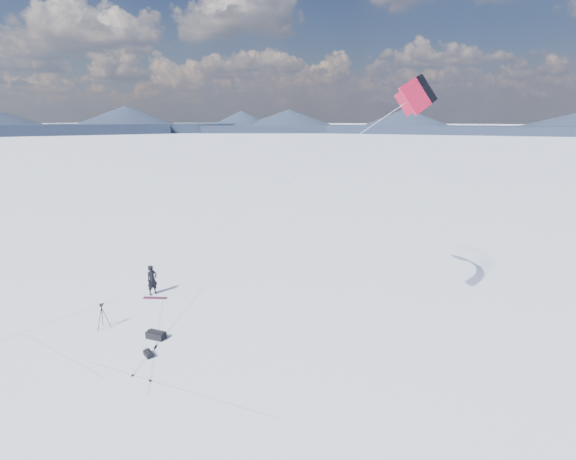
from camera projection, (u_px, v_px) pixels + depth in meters
The scene contains 9 objects.
ground at pixel (128, 327), 21.84m from camera, with size 1800.00×1800.00×0.00m, color white.
horizon_hills at pixel (122, 272), 21.04m from camera, with size 704.47×706.88×8.00m.
snow_tracks at pixel (104, 324), 22.20m from camera, with size 13.93×10.25×0.01m.
snowkiter at pixel (153, 294), 25.98m from camera, with size 0.69×0.45×1.89m, color black.
snowboard at pixel (155, 298), 25.38m from camera, with size 1.47×0.27×0.04m, color maroon.
tripod at pixel (102, 312), 21.56m from camera, with size 0.71×0.63×1.38m.
gear_bag_a at pixel (156, 335), 20.71m from camera, with size 0.99×0.56×0.42m.
gear_bag_b at pixel (148, 354), 19.18m from camera, with size 0.67×0.52×0.28m.
power_kite at pixel (416, 95), 19.94m from camera, with size 15.69×6.80×11.34m.
Camera 1 is at (16.52, -13.73, 10.60)m, focal length 26.00 mm.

